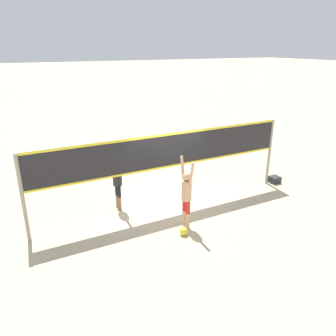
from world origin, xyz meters
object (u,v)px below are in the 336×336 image
(volleyball_net, at_px, (168,155))
(player_spiker, at_px, (187,192))
(gear_bag, at_px, (275,180))
(volleyball, at_px, (184,231))
(player_blocker, at_px, (117,178))

(volleyball_net, relative_size, player_spiker, 4.11)
(player_spiker, relative_size, gear_bag, 5.52)
(volleyball, relative_size, gear_bag, 0.62)
(player_spiker, xyz_separation_m, player_blocker, (-1.33, 1.92, -0.03))
(volleyball_net, height_order, gear_bag, volleyball_net)
(player_spiker, bearing_deg, volleyball_net, -4.70)
(volleyball_net, distance_m, gear_bag, 4.75)
(player_spiker, distance_m, gear_bag, 4.82)
(volleyball, distance_m, gear_bag, 5.10)
(player_spiker, distance_m, player_blocker, 2.33)
(volleyball_net, bearing_deg, volleyball, -103.11)
(player_spiker, bearing_deg, player_blocker, 34.64)
(volleyball_net, distance_m, player_blocker, 1.71)
(volleyball_net, relative_size, volleyball, 36.43)
(player_blocker, distance_m, gear_bag, 6.01)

